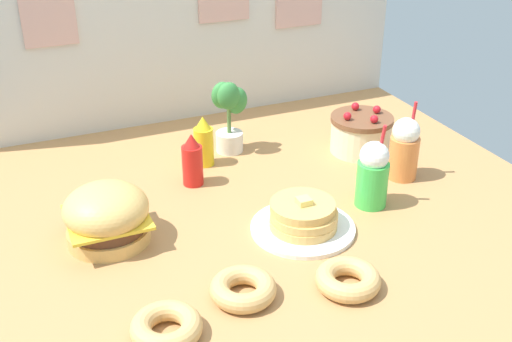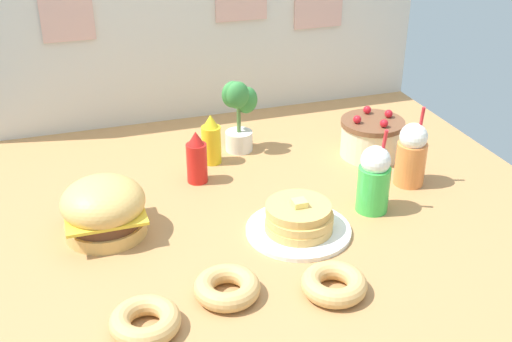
% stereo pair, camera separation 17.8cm
% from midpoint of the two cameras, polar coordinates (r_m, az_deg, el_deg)
% --- Properties ---
extents(ground_plane, '(2.14, 2.09, 0.02)m').
position_cam_midpoint_polar(ground_plane, '(2.23, 4.09, -4.99)').
color(ground_plane, '#B27F4C').
extents(back_wall, '(2.14, 0.04, 1.01)m').
position_cam_midpoint_polar(back_wall, '(2.95, -3.25, 14.19)').
color(back_wall, beige).
rests_on(back_wall, ground_plane).
extents(burger, '(0.28, 0.28, 0.20)m').
position_cam_midpoint_polar(burger, '(2.17, -11.14, -3.36)').
color(burger, '#DBA859').
rests_on(burger, ground_plane).
extents(pancake_stack, '(0.36, 0.36, 0.13)m').
position_cam_midpoint_polar(pancake_stack, '(2.17, 6.19, -4.52)').
color(pancake_stack, white).
rests_on(pancake_stack, ground_plane).
extents(layer_cake, '(0.26, 0.26, 0.19)m').
position_cam_midpoint_polar(layer_cake, '(2.72, 12.11, 2.91)').
color(layer_cake, beige).
rests_on(layer_cake, ground_plane).
extents(ketchup_bottle, '(0.08, 0.08, 0.21)m').
position_cam_midpoint_polar(ketchup_bottle, '(2.45, -3.25, 1.07)').
color(ketchup_bottle, red).
rests_on(ketchup_bottle, ground_plane).
extents(mustard_bottle, '(0.08, 0.08, 0.21)m').
position_cam_midpoint_polar(mustard_bottle, '(2.60, -2.06, 2.69)').
color(mustard_bottle, yellow).
rests_on(mustard_bottle, ground_plane).
extents(cream_soda_cup, '(0.12, 0.12, 0.32)m').
position_cam_midpoint_polar(cream_soda_cup, '(2.30, 12.67, -0.77)').
color(cream_soda_cup, green).
rests_on(cream_soda_cup, ground_plane).
extents(orange_float_cup, '(0.12, 0.12, 0.32)m').
position_cam_midpoint_polar(orange_float_cup, '(2.51, 15.68, 1.39)').
color(orange_float_cup, orange).
rests_on(orange_float_cup, ground_plane).
extents(donut_pink_glaze, '(0.20, 0.20, 0.06)m').
position_cam_midpoint_polar(donut_pink_glaze, '(1.78, -6.99, -13.19)').
color(donut_pink_glaze, tan).
rests_on(donut_pink_glaze, ground_plane).
extents(donut_chocolate, '(0.20, 0.20, 0.06)m').
position_cam_midpoint_polar(donut_chocolate, '(1.88, 0.14, -10.39)').
color(donut_chocolate, tan).
rests_on(donut_chocolate, ground_plane).
extents(donut_vanilla, '(0.20, 0.20, 0.06)m').
position_cam_midpoint_polar(donut_vanilla, '(1.92, 9.65, -9.94)').
color(donut_vanilla, tan).
rests_on(donut_vanilla, ground_plane).
extents(potted_plant, '(0.15, 0.13, 0.32)m').
position_cam_midpoint_polar(potted_plant, '(2.67, 0.38, 5.21)').
color(potted_plant, white).
rests_on(potted_plant, ground_plane).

